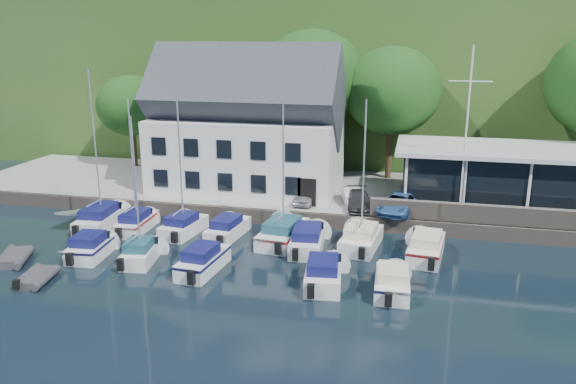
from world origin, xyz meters
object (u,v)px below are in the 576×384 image
Objects in this scene: boat_r1_3 at (228,226)px; boat_r1_0 at (96,158)px; boat_r2_4 at (392,279)px; car_silver at (305,195)px; boat_r1_4 at (283,169)px; boat_r1_7 at (426,245)px; dinghy_0 at (14,256)px; boat_r1_1 at (133,169)px; car_blue at (399,202)px; flagpole at (466,134)px; boat_r1_2 at (181,170)px; car_white at (352,196)px; dinghy_1 at (36,276)px; car_dgrey at (358,200)px; boat_r2_2 at (203,258)px; harbor_building at (247,132)px; boat_r1_6 at (364,176)px; boat_r2_1 at (136,191)px; boat_r2_0 at (91,245)px; boat_r1_5 at (308,237)px; club_pavilion at (491,176)px; boat_r2_3 at (323,271)px.

boat_r1_0 is at bearing -172.97° from boat_r1_3.
boat_r1_0 is 1.82× the size of boat_r2_4.
boat_r1_4 reaches higher than car_silver.
boat_r1_7 reaches higher than dinghy_0.
boat_r1_1 reaches higher than boat_r2_4.
boat_r1_4 is (-6.95, -4.65, 3.01)m from car_blue.
flagpole reaches higher than boat_r1_2.
boat_r1_0 is 9.83m from boat_r1_3.
car_white is 1.23× the size of dinghy_1.
car_white is at bearing 174.32° from car_blue.
car_dgrey is at bearing -5.63° from car_silver.
boat_r1_4 is (-4.15, -5.00, 3.12)m from car_dgrey.
boat_r2_2 is at bearing -136.30° from car_dgrey.
car_blue is 5.62m from boat_r1_7.
car_dgrey is (3.85, -0.34, 0.02)m from car_silver.
boat_r2_4 is (10.77, -5.87, 0.02)m from boat_r1_3.
boat_r1_4 is at bearing 64.42° from boat_r2_2.
boat_r1_0 is at bearing -174.47° from car_dgrey.
harbor_building reaches higher than boat_r1_0.
boat_r2_4 is (11.96, -14.40, -4.65)m from harbor_building.
dinghy_0 is (-21.29, -11.27, -1.35)m from car_blue.
boat_r1_6 reaches higher than boat_r2_1.
car_dgrey is 17.83m from boat_r1_0.
boat_r2_0 is (-6.72, -5.05, 0.04)m from boat_r1_3.
dinghy_0 is at bearing -154.14° from boat_r1_6.
dinghy_1 is (-18.38, -2.99, -0.39)m from boat_r2_4.
dinghy_1 is (-16.22, -8.83, -4.22)m from boat_r1_6.
car_blue is at bearing -6.54° from car_silver.
boat_r1_1 is (-14.20, -5.04, 2.60)m from car_dgrey.
boat_r1_5 is (1.72, -0.78, -3.96)m from boat_r1_4.
car_blue is at bearing -18.24° from car_dgrey.
club_pavilion is 1.53× the size of boat_r1_2.
club_pavilion reaches higher than boat_r2_3.
boat_r2_2 is (-16.33, -13.61, -2.28)m from club_pavilion.
club_pavilion is 2.71× the size of boat_r2_0.
boat_r2_1 is 8.28m from dinghy_0.
boat_r1_2 reaches higher than car_silver.
dinghy_0 is (-21.38, -0.87, -0.36)m from boat_r2_4.
boat_r1_1 is 0.89× the size of boat_r1_4.
car_white is at bearing 11.33° from car_silver.
boat_r1_0 is 1.01× the size of boat_r1_4.
car_dgrey is at bearing -170.54° from car_blue.
boat_r2_4 is (7.05, -5.75, -4.00)m from boat_r1_4.
club_pavilion is at bearing 51.11° from boat_r1_6.
boat_r1_1 is 2.87× the size of dinghy_0.
car_white is (3.28, 0.69, -0.01)m from car_silver.
club_pavilion is at bearing 25.07° from dinghy_1.
flagpole is 1.95× the size of boat_r2_3.
car_dgrey is 17.67m from boat_r2_0.
boat_r2_0 is 1.78× the size of dinghy_1.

